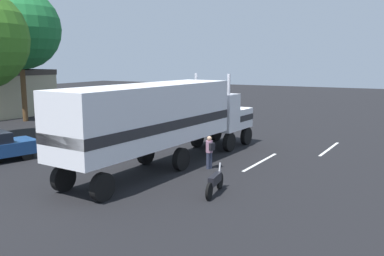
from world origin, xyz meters
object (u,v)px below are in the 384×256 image
(semi_truck, at_px, (164,117))
(tree_left, at_px, (20,29))
(person_bystander, at_px, (210,151))
(motorcycle, at_px, (215,182))

(semi_truck, xyz_separation_m, tree_left, (7.47, 18.87, 5.32))
(person_bystander, distance_m, tree_left, 23.20)
(person_bystander, relative_size, tree_left, 0.14)
(semi_truck, bearing_deg, motorcycle, -123.78)
(semi_truck, height_order, motorcycle, semi_truck)
(motorcycle, bearing_deg, person_bystander, 28.75)
(semi_truck, relative_size, person_bystander, 8.79)
(semi_truck, xyz_separation_m, person_bystander, (0.66, -2.19, -1.63))
(person_bystander, height_order, tree_left, tree_left)
(semi_truck, height_order, person_bystander, semi_truck)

